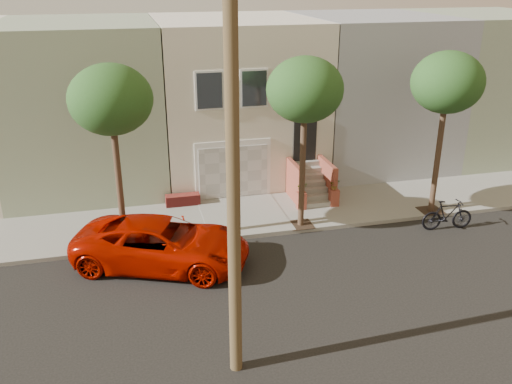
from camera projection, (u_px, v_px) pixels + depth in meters
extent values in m
plane|color=black|center=(309.00, 285.00, 17.02)|extent=(90.00, 90.00, 0.00)
cube|color=gray|center=(265.00, 214.00, 21.80)|extent=(40.00, 3.70, 0.15)
cube|color=silver|center=(234.00, 95.00, 25.72)|extent=(7.00, 8.00, 7.00)
cube|color=gray|center=(84.00, 103.00, 24.20)|extent=(6.50, 8.00, 7.00)
cube|color=gray|center=(367.00, 88.00, 27.23)|extent=(6.50, 8.00, 7.00)
cube|color=gray|center=(481.00, 82.00, 28.68)|extent=(6.50, 8.00, 7.00)
cube|color=white|center=(233.00, 169.00, 22.78)|extent=(3.20, 0.12, 2.50)
cube|color=beige|center=(234.00, 172.00, 22.77)|extent=(2.90, 0.06, 2.20)
cube|color=gray|center=(243.00, 214.00, 21.57)|extent=(3.20, 3.70, 0.02)
cube|color=maroon|center=(183.00, 200.00, 22.39)|extent=(1.40, 0.45, 0.44)
cube|color=black|center=(305.00, 138.00, 23.00)|extent=(1.00, 0.06, 2.00)
cube|color=#3F4751|center=(210.00, 91.00, 21.28)|extent=(1.00, 0.06, 1.40)
cube|color=white|center=(209.00, 91.00, 21.30)|extent=(1.15, 0.05, 1.55)
cube|color=#3F4751|center=(254.00, 88.00, 21.68)|extent=(1.00, 0.06, 1.40)
cube|color=white|center=(254.00, 88.00, 21.70)|extent=(1.15, 0.05, 1.55)
cube|color=#3F4751|center=(297.00, 86.00, 22.08)|extent=(1.00, 0.06, 1.40)
cube|color=white|center=(297.00, 86.00, 22.10)|extent=(1.15, 0.05, 1.55)
cube|color=gray|center=(317.00, 204.00, 22.25)|extent=(1.20, 0.28, 0.20)
cube|color=gray|center=(315.00, 197.00, 22.43)|extent=(1.20, 0.28, 0.20)
cube|color=gray|center=(313.00, 190.00, 22.60)|extent=(1.20, 0.28, 0.20)
cube|color=gray|center=(311.00, 183.00, 22.78)|extent=(1.20, 0.28, 0.20)
cube|color=gray|center=(309.00, 177.00, 22.96)|extent=(1.20, 0.28, 0.20)
cube|color=gray|center=(307.00, 170.00, 23.13)|extent=(1.20, 0.28, 0.20)
cube|color=gray|center=(305.00, 163.00, 23.31)|extent=(1.20, 0.28, 0.20)
cube|color=brown|center=(295.00, 183.00, 22.59)|extent=(0.18, 1.96, 1.60)
cube|color=brown|center=(327.00, 180.00, 22.90)|extent=(0.18, 1.96, 1.60)
cube|color=brown|center=(301.00, 201.00, 21.97)|extent=(0.35, 0.35, 0.70)
imported|color=#224418|center=(302.00, 187.00, 21.75)|extent=(0.40, 0.35, 0.45)
cube|color=brown|center=(334.00, 197.00, 22.28)|extent=(0.35, 0.35, 0.70)
imported|color=#224418|center=(335.00, 184.00, 22.06)|extent=(0.41, 0.35, 0.45)
cube|color=#2D2116|center=(125.00, 244.00, 19.24)|extent=(0.90, 0.90, 0.02)
cylinder|color=#352418|center=(120.00, 189.00, 18.45)|extent=(0.22, 0.22, 4.20)
ellipsoid|color=#224418|center=(111.00, 99.00, 17.31)|extent=(2.70, 2.57, 2.29)
cube|color=#2D2116|center=(300.00, 225.00, 20.69)|extent=(0.90, 0.90, 0.02)
cylinder|color=#352418|center=(302.00, 173.00, 19.90)|extent=(0.22, 0.22, 4.20)
ellipsoid|color=#224418|center=(305.00, 90.00, 18.75)|extent=(2.70, 2.57, 2.29)
cube|color=#2D2116|center=(431.00, 210.00, 21.91)|extent=(0.90, 0.90, 0.02)
cylinder|color=#352418|center=(437.00, 161.00, 21.12)|extent=(0.22, 0.22, 4.20)
ellipsoid|color=#224418|center=(448.00, 82.00, 19.98)|extent=(2.70, 2.57, 2.29)
cylinder|color=#44331F|center=(233.00, 178.00, 11.59)|extent=(0.30, 0.30, 10.00)
imported|color=#AB0E00|center=(162.00, 244.00, 17.87)|extent=(6.29, 4.58, 1.59)
imported|color=black|center=(447.00, 215.00, 20.46)|extent=(2.01, 0.75, 1.18)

